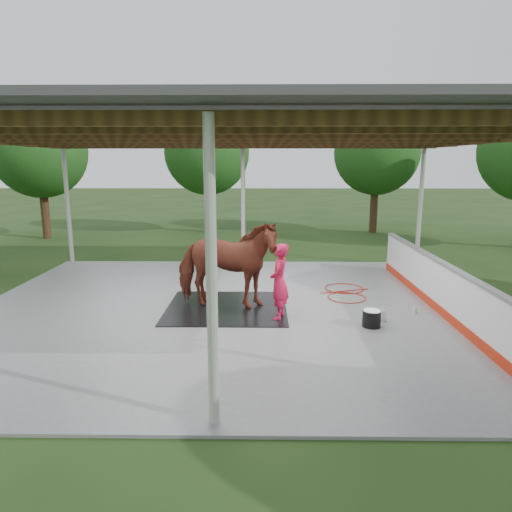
{
  "coord_description": "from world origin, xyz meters",
  "views": [
    {
      "loc": [
        0.61,
        -10.04,
        3.35
      ],
      "look_at": [
        0.48,
        -0.39,
        1.36
      ],
      "focal_mm": 32.0,
      "sensor_mm": 36.0,
      "label": 1
    }
  ],
  "objects_px": {
    "horse": "(226,264)",
    "wash_bucket": "(372,318)",
    "dasher_board": "(438,286)",
    "handler": "(279,282)"
  },
  "relations": [
    {
      "from": "dasher_board",
      "to": "handler",
      "type": "relative_size",
      "value": 4.91
    },
    {
      "from": "dasher_board",
      "to": "horse",
      "type": "relative_size",
      "value": 3.33
    },
    {
      "from": "horse",
      "to": "wash_bucket",
      "type": "height_order",
      "value": "horse"
    },
    {
      "from": "dasher_board",
      "to": "horse",
      "type": "bearing_deg",
      "value": 179.91
    },
    {
      "from": "horse",
      "to": "wash_bucket",
      "type": "distance_m",
      "value": 3.38
    },
    {
      "from": "horse",
      "to": "handler",
      "type": "xyz_separation_m",
      "value": [
        1.18,
        -0.68,
        -0.22
      ]
    },
    {
      "from": "horse",
      "to": "handler",
      "type": "relative_size",
      "value": 1.48
    },
    {
      "from": "dasher_board",
      "to": "handler",
      "type": "distance_m",
      "value": 3.69
    },
    {
      "from": "handler",
      "to": "horse",
      "type": "bearing_deg",
      "value": -107.54
    },
    {
      "from": "dasher_board",
      "to": "wash_bucket",
      "type": "bearing_deg",
      "value": -146.31
    }
  ]
}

